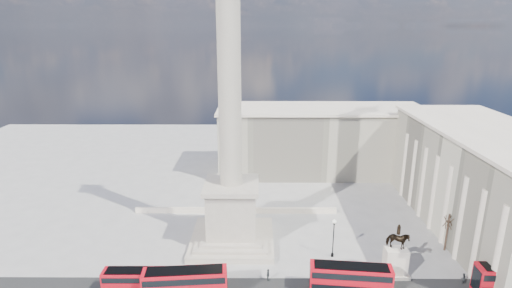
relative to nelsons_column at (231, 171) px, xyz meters
The scene contains 16 objects.
ground 13.85m from the nelsons_column, 90.00° to the right, with size 180.00×180.00×0.00m, color #9D9995.
nelsons_column is the anchor object (origin of this frame).
balustrade_wall 16.55m from the nelsons_column, 90.00° to the left, with size 40.00×0.60×1.10m, color beige.
building_east 45.42m from the nelsons_column, ahead, with size 19.00×46.00×18.60m.
building_northeast 40.57m from the nelsons_column, 60.26° to the left, with size 51.00×17.00×16.60m.
red_bus_a 21.55m from the nelsons_column, 129.18° to the right, with size 9.77×2.39×3.95m.
red_bus_b 19.29m from the nelsons_column, 109.09° to the right, with size 11.44×3.55×4.57m.
red_bus_c 24.60m from the nelsons_column, 39.16° to the right, with size 11.27×3.61×4.49m.
victorian_lamp 19.35m from the nelsons_column, 15.63° to the right, with size 0.56×0.56×6.52m.
equestrian_statue 28.39m from the nelsons_column, 21.05° to the right, with size 4.02×3.02×8.37m.
bare_tree_near 38.53m from the nelsons_column, 12.57° to the right, with size 1.79×1.79×7.83m.
bare_tree_mid 36.31m from the nelsons_column, ahead, with size 1.82×1.82×6.92m.
bare_tree_far 38.13m from the nelsons_column, 10.67° to the left, with size 1.76×1.76×7.18m.
pedestrian_walking 24.41m from the nelsons_column, 32.81° to the right, with size 0.62×0.41×1.70m, color #222628.
pedestrian_standing 37.95m from the nelsons_column, 18.64° to the right, with size 0.79×0.62×1.64m, color #222628.
pedestrian_crossing 17.32m from the nelsons_column, 61.75° to the right, with size 1.10×0.46×1.88m, color #222628.
Camera 1 is at (4.50, -56.35, 35.74)m, focal length 28.00 mm.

